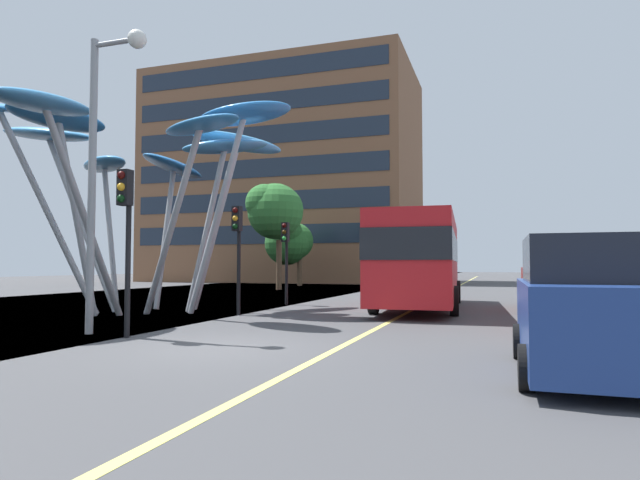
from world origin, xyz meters
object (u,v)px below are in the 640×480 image
object	(u,v)px
red_bus	(420,257)
car_parked_near	(587,310)
traffic_light_island_mid	(286,245)
car_parked_far	(552,281)
leaf_sculpture	(141,147)
traffic_light_kerb_far	(238,236)
car_parked_mid	(582,290)
traffic_light_kerb_near	(126,216)
street_lamp	(105,140)

from	to	relation	value
red_bus	car_parked_near	distance (m)	12.40
red_bus	car_parked_near	world-z (taller)	red_bus
traffic_light_island_mid	car_parked_far	xyz separation A→B (m)	(10.04, 0.40, -1.38)
leaf_sculpture	traffic_light_kerb_far	world-z (taller)	leaf_sculpture
red_bus	car_parked_mid	world-z (taller)	red_bus
car_parked_near	car_parked_mid	bearing A→B (deg)	83.09
traffic_light_kerb_near	car_parked_near	distance (m)	9.35
car_parked_far	traffic_light_kerb_far	bearing A→B (deg)	-151.98
traffic_light_kerb_far	car_parked_far	distance (m)	11.18
red_bus	traffic_light_kerb_near	distance (m)	11.59
traffic_light_island_mid	car_parked_near	world-z (taller)	traffic_light_island_mid
car_parked_mid	traffic_light_kerb_far	bearing A→B (deg)	173.99
traffic_light_kerb_near	car_parked_near	world-z (taller)	traffic_light_kerb_near
traffic_light_kerb_far	car_parked_near	size ratio (longest dim) A/B	0.85
red_bus	car_parked_far	size ratio (longest dim) A/B	2.40
red_bus	traffic_light_island_mid	size ratio (longest dim) A/B	3.13
street_lamp	car_parked_near	bearing A→B (deg)	-9.43
traffic_light_island_mid	street_lamp	xyz separation A→B (m)	(-0.56, -10.08, 2.12)
car_parked_near	street_lamp	xyz separation A→B (m)	(-10.03, 1.66, 3.61)
traffic_light_kerb_near	red_bus	bearing A→B (deg)	64.01
car_parked_mid	street_lamp	xyz separation A→B (m)	(-10.74, -4.23, 3.57)
car_parked_near	car_parked_far	xyz separation A→B (m)	(0.57, 12.14, 0.10)
red_bus	street_lamp	world-z (taller)	street_lamp
car_parked_near	red_bus	bearing A→B (deg)	109.01
traffic_light_kerb_far	street_lamp	xyz separation A→B (m)	(-0.82, -5.27, 2.02)
red_bus	traffic_light_island_mid	xyz separation A→B (m)	(-5.45, 0.06, 0.51)
car_parked_near	traffic_light_kerb_far	bearing A→B (deg)	143.01
leaf_sculpture	traffic_light_kerb_far	size ratio (longest dim) A/B	3.35
traffic_light_kerb_near	car_parked_near	size ratio (longest dim) A/B	0.90
traffic_light_kerb_near	street_lamp	size ratio (longest dim) A/B	0.53
street_lamp	car_parked_mid	bearing A→B (deg)	21.48
leaf_sculpture	street_lamp	size ratio (longest dim) A/B	1.65
traffic_light_island_mid	car_parked_mid	bearing A→B (deg)	-29.88
traffic_light_island_mid	car_parked_mid	xyz separation A→B (m)	(10.19, -5.85, -1.44)
red_bus	traffic_light_kerb_far	world-z (taller)	red_bus
car_parked_mid	red_bus	bearing A→B (deg)	129.28
leaf_sculpture	street_lamp	world-z (taller)	leaf_sculpture
leaf_sculpture	traffic_light_island_mid	bearing A→B (deg)	53.23
red_bus	car_parked_far	xyz separation A→B (m)	(4.60, 0.46, -0.87)
car_parked_far	street_lamp	bearing A→B (deg)	-135.34
car_parked_near	car_parked_mid	world-z (taller)	car_parked_mid
red_bus	traffic_light_kerb_far	size ratio (longest dim) A/B	2.99
red_bus	car_parked_far	world-z (taller)	red_bus
traffic_light_kerb_near	traffic_light_island_mid	distance (m)	10.46
traffic_light_kerb_near	car_parked_mid	distance (m)	10.97
car_parked_near	traffic_light_island_mid	bearing A→B (deg)	128.89
street_lamp	traffic_light_island_mid	bearing A→B (deg)	86.85
traffic_light_kerb_near	traffic_light_kerb_far	xyz separation A→B (m)	(-0.11, 5.65, -0.16)
traffic_light_island_mid	car_parked_far	size ratio (longest dim) A/B	0.77
traffic_light_kerb_near	car_parked_far	world-z (taller)	traffic_light_kerb_near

